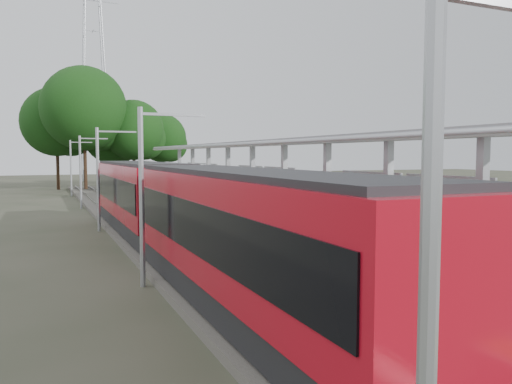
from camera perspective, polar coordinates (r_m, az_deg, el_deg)
ground at (r=12.73m, az=24.65°, el=-14.36°), size 200.00×200.00×0.00m
trackbed at (r=28.62m, az=-14.10°, el=-3.63°), size 3.00×70.00×0.24m
platform at (r=29.63m, az=-5.49°, el=-2.51°), size 6.00×50.00×1.00m
tactile_strip at (r=28.89m, az=-10.31°, el=-1.71°), size 0.60×50.00×0.02m
end_fence at (r=53.76m, az=-13.76°, el=1.60°), size 6.00×0.10×1.20m
train at (r=18.74m, az=-9.22°, el=-1.71°), size 2.74×27.60×3.62m
canopy at (r=26.43m, az=0.35°, el=4.73°), size 3.27×38.00×3.66m
pylon at (r=82.76m, az=-18.09°, el=14.51°), size 8.00×4.00×38.00m
tree_cluster at (r=60.48m, az=-17.49°, el=7.59°), size 19.71×14.05×13.62m
catenary_masts at (r=27.16m, az=-17.43°, el=1.80°), size 2.08×48.16×5.40m
bench_near at (r=21.65m, az=6.47°, el=-2.12°), size 0.70×1.69×1.12m
bench_mid at (r=26.33m, az=2.59°, el=-1.16°), size 0.74×1.44×0.94m
bench_far at (r=37.80m, az=-6.92°, el=0.58°), size 1.12×1.67×1.10m
info_pillar_near at (r=15.31m, az=18.85°, el=-4.49°), size 0.37×0.37×1.65m
info_pillar_far at (r=33.92m, az=-4.77°, el=0.42°), size 0.38×0.38×1.67m
litter_bin at (r=26.54m, az=2.18°, el=-1.26°), size 0.53×0.53×0.86m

